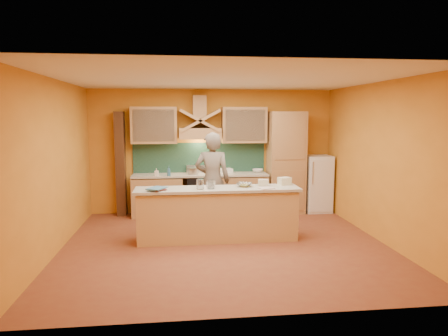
{
  "coord_description": "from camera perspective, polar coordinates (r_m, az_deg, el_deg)",
  "views": [
    {
      "loc": [
        -0.78,
        -6.59,
        2.21
      ],
      "look_at": [
        0.08,
        0.9,
        1.22
      ],
      "focal_mm": 32.0,
      "sensor_mm": 36.0,
      "label": 1
    }
  ],
  "objects": [
    {
      "name": "trim_column_left",
      "position": [
        9.1,
        -14.54,
        0.56
      ],
      "size": [
        0.2,
        0.3,
        2.3
      ],
      "primitive_type": "cube",
      "color": "#472816",
      "rests_on": "floor"
    },
    {
      "name": "soap_bottle_b",
      "position": [
        8.64,
        -7.9,
        -0.42
      ],
      "size": [
        0.12,
        0.12,
        0.22
      ],
      "primitive_type": "imported",
      "rotation": [
        0.0,
        0.0,
        0.61
      ],
      "color": "#32678B",
      "rests_on": "counter_top"
    },
    {
      "name": "base_cabinet_right",
      "position": [
        9.08,
        2.63,
        -3.81
      ],
      "size": [
        1.1,
        0.6,
        0.86
      ],
      "primitive_type": "cube",
      "color": "tan",
      "rests_on": "floor"
    },
    {
      "name": "pot_small",
      "position": [
        9.08,
        -2.17,
        -0.39
      ],
      "size": [
        0.26,
        0.26,
        0.13
      ],
      "primitive_type": "cylinder",
      "rotation": [
        0.0,
        0.0,
        0.39
      ],
      "color": "#B3B3BA",
      "rests_on": "stove"
    },
    {
      "name": "island_top",
      "position": [
        7.05,
        -0.92,
        -3.05
      ],
      "size": [
        2.9,
        0.62,
        0.05
      ],
      "primitive_type": "cube",
      "color": "#B5AC99",
      "rests_on": "island_body"
    },
    {
      "name": "grocery_bag_a",
      "position": [
        7.43,
        8.63,
        -1.85
      ],
      "size": [
        0.25,
        0.22,
        0.14
      ],
      "primitive_type": "cube",
      "rotation": [
        0.0,
        0.0,
        0.28
      ],
      "color": "beige",
      "rests_on": "island_top"
    },
    {
      "name": "wall_back",
      "position": [
        9.16,
        -1.65,
        2.42
      ],
      "size": [
        5.5,
        0.02,
        2.8
      ],
      "primitive_type": "cube",
      "color": "orange",
      "rests_on": "floor"
    },
    {
      "name": "grocery_bag_b",
      "position": [
        7.28,
        5.64,
        -2.1
      ],
      "size": [
        0.2,
        0.17,
        0.11
      ],
      "primitive_type": "cube",
      "rotation": [
        0.0,
        0.0,
        -0.15
      ],
      "color": "beige",
      "rests_on": "island_top"
    },
    {
      "name": "dish_rack",
      "position": [
        9.04,
        0.24,
        -0.39
      ],
      "size": [
        0.32,
        0.28,
        0.1
      ],
      "primitive_type": "cube",
      "rotation": [
        0.0,
        0.0,
        0.25
      ],
      "color": "white",
      "rests_on": "counter_top"
    },
    {
      "name": "kitchen_scale",
      "position": [
        7.11,
        -1.89,
        -2.33
      ],
      "size": [
        0.16,
        0.16,
        0.1
      ],
      "primitive_type": "cube",
      "rotation": [
        0.0,
        0.0,
        -0.41
      ],
      "color": "silver",
      "rests_on": "island_top"
    },
    {
      "name": "jar_large",
      "position": [
        6.91,
        -3.44,
        -2.32
      ],
      "size": [
        0.16,
        0.16,
        0.17
      ],
      "primitive_type": "cylinder",
      "rotation": [
        0.0,
        0.0,
        0.34
      ],
      "color": "silver",
      "rests_on": "island_top"
    },
    {
      "name": "ceiling",
      "position": [
        6.67,
        0.18,
        12.58
      ],
      "size": [
        5.5,
        5.0,
        0.01
      ],
      "primitive_type": "cube",
      "color": "white",
      "rests_on": "wall_back"
    },
    {
      "name": "mixing_bowl",
      "position": [
        7.16,
        2.93,
        -2.41
      ],
      "size": [
        0.35,
        0.35,
        0.07
      ],
      "primitive_type": "imported",
      "rotation": [
        0.0,
        0.0,
        -0.38
      ],
      "color": "white",
      "rests_on": "island_top"
    },
    {
      "name": "upper_cabinet_left",
      "position": [
        8.94,
        -9.95,
        6.04
      ],
      "size": [
        1.0,
        0.35,
        0.8
      ],
      "primitive_type": "cube",
      "color": "tan",
      "rests_on": "wall_back"
    },
    {
      "name": "floor",
      "position": [
        7.0,
        0.17,
        -10.91
      ],
      "size": [
        5.5,
        5.0,
        0.01
      ],
      "primitive_type": "cube",
      "color": "brown",
      "rests_on": "ground"
    },
    {
      "name": "wall_front",
      "position": [
        4.24,
        4.13,
        -3.5
      ],
      "size": [
        5.5,
        0.02,
        2.8
      ],
      "primitive_type": "cube",
      "color": "orange",
      "rests_on": "floor"
    },
    {
      "name": "range_hood",
      "position": [
        8.87,
        -3.46,
        4.96
      ],
      "size": [
        0.92,
        0.5,
        0.24
      ],
      "primitive_type": "cube",
      "color": "tan",
      "rests_on": "wall_back"
    },
    {
      "name": "jar_small",
      "position": [
        6.95,
        -1.85,
        -2.35
      ],
      "size": [
        0.15,
        0.15,
        0.15
      ],
      "primitive_type": "cylinder",
      "rotation": [
        0.0,
        0.0,
        0.21
      ],
      "color": "white",
      "rests_on": "island_top"
    },
    {
      "name": "island_body",
      "position": [
        7.15,
        -0.91,
        -6.83
      ],
      "size": [
        2.8,
        0.55,
        0.88
      ],
      "primitive_type": "cube",
      "color": "tan",
      "rests_on": "floor"
    },
    {
      "name": "bowl_back",
      "position": [
        9.17,
        4.84,
        -0.38
      ],
      "size": [
        0.29,
        0.29,
        0.08
      ],
      "primitive_type": "imported",
      "rotation": [
        0.0,
        0.0,
        -0.26
      ],
      "color": "silver",
      "rests_on": "counter_top"
    },
    {
      "name": "pot_large",
      "position": [
        8.85,
        -4.48,
        -0.57
      ],
      "size": [
        0.25,
        0.25,
        0.15
      ],
      "primitive_type": "cylinder",
      "rotation": [
        0.0,
        0.0,
        0.07
      ],
      "color": "#B1B1B8",
      "rests_on": "stove"
    },
    {
      "name": "hood_chimney",
      "position": [
        8.96,
        -3.53,
        8.7
      ],
      "size": [
        0.3,
        0.3,
        0.5
      ],
      "primitive_type": "cube",
      "color": "tan",
      "rests_on": "wall_back"
    },
    {
      "name": "counter_top",
      "position": [
        8.9,
        -3.4,
        -0.98
      ],
      "size": [
        3.0,
        0.62,
        0.04
      ],
      "primitive_type": "cube",
      "color": "#B5AC99",
      "rests_on": "base_cabinet_left"
    },
    {
      "name": "fridge",
      "position": [
        9.48,
        13.15,
        -2.18
      ],
      "size": [
        0.58,
        0.6,
        1.3
      ],
      "primitive_type": "cube",
      "color": "white",
      "rests_on": "floor"
    },
    {
      "name": "soap_bottle_a",
      "position": [
        8.7,
        -9.61,
        -0.58
      ],
      "size": [
        0.09,
        0.09,
        0.17
      ],
      "primitive_type": "imported",
      "rotation": [
        0.0,
        0.0,
        -0.27
      ],
      "color": "white",
      "rests_on": "counter_top"
    },
    {
      "name": "pantry_column",
      "position": [
        9.18,
        8.83,
        0.78
      ],
      "size": [
        0.8,
        0.6,
        2.3
      ],
      "primitive_type": "cube",
      "color": "tan",
      "rests_on": "floor"
    },
    {
      "name": "wall_left",
      "position": [
        6.93,
        -23.03,
        0.19
      ],
      "size": [
        0.02,
        5.0,
        2.8
      ],
      "primitive_type": "cube",
      "color": "orange",
      "rests_on": "floor"
    },
    {
      "name": "upper_cabinet_right",
      "position": [
        9.04,
        2.88,
        6.15
      ],
      "size": [
        1.0,
        0.35,
        0.8
      ],
      "primitive_type": "cube",
      "color": "tan",
      "rests_on": "wall_back"
    },
    {
      "name": "book_lower",
      "position": [
        6.91,
        -10.06,
        -3.05
      ],
      "size": [
        0.28,
        0.32,
        0.03
      ],
      "primitive_type": "imported",
      "rotation": [
        0.0,
        0.0,
        0.31
      ],
      "color": "#A9423C",
      "rests_on": "island_top"
    },
    {
      "name": "book_upper",
      "position": [
        6.95,
        -10.44,
        -2.82
      ],
      "size": [
        0.39,
        0.42,
        0.03
      ],
      "primitive_type": "imported",
      "rotation": [
        0.0,
        0.0,
        -0.51
      ],
      "color": "teal",
      "rests_on": "island_top"
    },
    {
      "name": "backsplash",
      "position": [
        9.14,
        -3.52,
        1.45
      ],
      "size": [
        3.0,
        0.03,
        0.7
      ],
      "primitive_type": "cube",
      "color": "#1C3D30",
      "rests_on": "wall_back"
    },
    {
      "name": "base_cabinet_left",
      "position": [
        8.98,
        -9.45,
        -4.04
      ],
      "size": [
        1.1,
        0.6,
        0.86
      ],
      "primitive_type": "cube",
      "color": "tan",
      "rests_on": "floor"
    },
    {
      "name": "person",
      "position": [
        7.82,
        -1.67,
        -1.8
      ],
      "size": [
        0.77,
        0.58,
        1.89
      ],
      "primitive_type": "imported",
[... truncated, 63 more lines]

